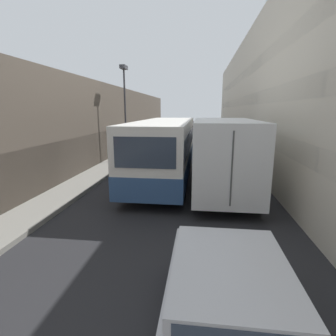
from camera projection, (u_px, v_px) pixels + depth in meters
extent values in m
plane|color=#232326|center=(177.00, 181.00, 13.47)|extent=(150.00, 150.00, 0.00)
cube|color=gray|center=(92.00, 177.00, 14.00)|extent=(1.63, 60.00, 0.16)
cube|color=#51473D|center=(52.00, 127.00, 13.68)|extent=(2.40, 60.00, 5.39)
cube|color=black|center=(66.00, 158.00, 13.95)|extent=(1.08, 60.00, 2.15)
cube|color=beige|center=(299.00, 89.00, 11.83)|extent=(2.40, 60.00, 9.01)
cube|color=#333D47|center=(279.00, 138.00, 12.40)|extent=(1.08, 60.00, 0.70)
cube|color=#333D47|center=(283.00, 95.00, 11.97)|extent=(1.08, 60.00, 0.70)
cube|color=#333D47|center=(288.00, 49.00, 11.54)|extent=(1.08, 60.00, 0.70)
cube|color=#B7B7BC|center=(229.00, 317.00, 3.83)|extent=(1.89, 4.14, 0.74)
cube|color=#B7B7BC|center=(230.00, 277.00, 3.80)|extent=(1.66, 2.28, 0.45)
cylinder|color=black|center=(177.00, 278.00, 5.20)|extent=(0.16, 0.60, 0.60)
cylinder|color=black|center=(268.00, 285.00, 4.99)|extent=(0.16, 0.60, 0.60)
cube|color=silver|center=(165.00, 146.00, 13.65)|extent=(2.55, 10.18, 2.62)
cube|color=#2D4C7A|center=(165.00, 162.00, 13.84)|extent=(2.57, 10.20, 0.90)
cube|color=#2D3847|center=(165.00, 138.00, 13.57)|extent=(2.58, 9.37, 0.84)
cube|color=#2D3847|center=(145.00, 153.00, 8.61)|extent=(2.09, 0.04, 1.05)
cylinder|color=black|center=(155.00, 158.00, 17.11)|extent=(0.24, 1.00, 1.00)
cylinder|color=black|center=(189.00, 159.00, 16.84)|extent=(0.24, 1.00, 1.00)
cylinder|color=black|center=(129.00, 185.00, 11.00)|extent=(0.24, 1.00, 1.00)
cylinder|color=black|center=(182.00, 187.00, 10.73)|extent=(0.24, 1.00, 1.00)
cube|color=silver|center=(218.00, 151.00, 14.75)|extent=(2.32, 2.24, 1.84)
cube|color=silver|center=(224.00, 154.00, 10.78)|extent=(2.42, 5.76, 2.77)
cube|color=#4C4C4C|center=(232.00, 170.00, 7.98)|extent=(0.05, 0.02, 2.36)
cylinder|color=black|center=(198.00, 165.00, 15.07)|extent=(0.22, 0.96, 0.96)
cylinder|color=black|center=(236.00, 166.00, 14.81)|extent=(0.22, 0.96, 0.96)
cylinder|color=black|center=(196.00, 196.00, 9.66)|extent=(0.22, 0.96, 0.96)
cylinder|color=black|center=(257.00, 198.00, 9.40)|extent=(0.22, 0.96, 0.96)
cylinder|color=#38383D|center=(125.00, 116.00, 17.89)|extent=(0.12, 0.12, 6.05)
cube|color=#38383D|center=(124.00, 67.00, 17.21)|extent=(0.36, 0.80, 0.24)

